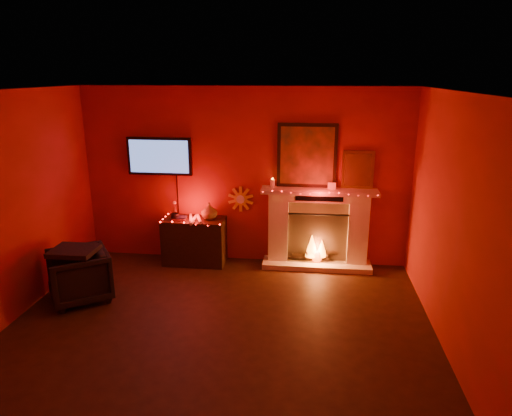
{
  "coord_description": "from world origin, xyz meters",
  "views": [
    {
      "loc": [
        0.99,
        -4.25,
        2.88
      ],
      "look_at": [
        0.28,
        1.7,
        1.1
      ],
      "focal_mm": 32.0,
      "sensor_mm": 36.0,
      "label": 1
    }
  ],
  "objects": [
    {
      "name": "armchair",
      "position": [
        -1.95,
        0.89,
        0.34
      ],
      "size": [
        1.02,
        1.02,
        0.68
      ],
      "primitive_type": "imported",
      "rotation": [
        0.0,
        0.0,
        -0.97
      ],
      "color": "black",
      "rests_on": "floor"
    },
    {
      "name": "tv",
      "position": [
        -1.3,
        2.45,
        1.65
      ],
      "size": [
        1.0,
        0.07,
        1.24
      ],
      "color": "black",
      "rests_on": "room"
    },
    {
      "name": "sunburst_clock",
      "position": [
        -0.05,
        2.48,
        1.0
      ],
      "size": [
        0.4,
        0.03,
        0.4
      ],
      "color": "gold",
      "rests_on": "room"
    },
    {
      "name": "console_table",
      "position": [
        -0.74,
        2.26,
        0.39
      ],
      "size": [
        0.95,
        0.56,
        0.98
      ],
      "color": "black",
      "rests_on": "floor"
    },
    {
      "name": "room",
      "position": [
        0.0,
        0.0,
        1.35
      ],
      "size": [
        5.0,
        5.0,
        5.0
      ],
      "color": "black",
      "rests_on": "ground"
    },
    {
      "name": "fireplace",
      "position": [
        1.14,
        2.39,
        0.72
      ],
      "size": [
        1.72,
        0.4,
        2.18
      ],
      "color": "beige",
      "rests_on": "floor"
    }
  ]
}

